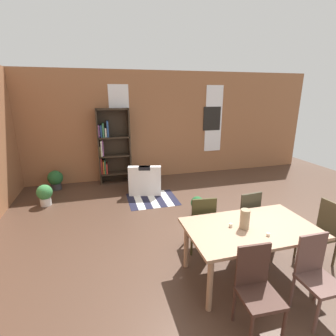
{
  "coord_description": "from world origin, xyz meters",
  "views": [
    {
      "loc": [
        -2.04,
        -3.08,
        2.46
      ],
      "look_at": [
        -0.71,
        1.74,
        0.98
      ],
      "focal_mm": 26.93,
      "sensor_mm": 36.0,
      "label": 1
    }
  ],
  "objects_px": {
    "potted_plant_by_shelf": "(197,205)",
    "bookshelf_tall": "(112,146)",
    "dining_chair_far_left": "(201,222)",
    "potted_plant_corner": "(55,179)",
    "dining_chair_near_left": "(257,287)",
    "dining_chair_near_right": "(316,274)",
    "armchair_white": "(145,181)",
    "dining_chair_far_right": "(245,215)",
    "dining_table": "(250,233)",
    "potted_plant_window": "(45,194)",
    "dining_chair_head_right": "(322,230)",
    "vase_on_table": "(245,219)"
  },
  "relations": [
    {
      "from": "potted_plant_by_shelf",
      "to": "bookshelf_tall",
      "type": "bearing_deg",
      "value": 120.43
    },
    {
      "from": "dining_chair_far_left",
      "to": "bookshelf_tall",
      "type": "distance_m",
      "value": 3.98
    },
    {
      "from": "potted_plant_by_shelf",
      "to": "potted_plant_corner",
      "type": "height_order",
      "value": "potted_plant_corner"
    },
    {
      "from": "dining_chair_near_left",
      "to": "dining_chair_near_right",
      "type": "xyz_separation_m",
      "value": [
        0.77,
        0.0,
        0.0
      ]
    },
    {
      "from": "potted_plant_corner",
      "to": "armchair_white",
      "type": "bearing_deg",
      "value": -18.51
    },
    {
      "from": "bookshelf_tall",
      "to": "potted_plant_by_shelf",
      "type": "height_order",
      "value": "bookshelf_tall"
    },
    {
      "from": "dining_chair_near_left",
      "to": "dining_chair_far_right",
      "type": "height_order",
      "value": "same"
    },
    {
      "from": "dining_chair_far_left",
      "to": "dining_table",
      "type": "bearing_deg",
      "value": -61.79
    },
    {
      "from": "potted_plant_by_shelf",
      "to": "potted_plant_corner",
      "type": "distance_m",
      "value": 3.89
    },
    {
      "from": "potted_plant_window",
      "to": "potted_plant_corner",
      "type": "bearing_deg",
      "value": 84.98
    },
    {
      "from": "dining_table",
      "to": "dining_chair_far_left",
      "type": "xyz_separation_m",
      "value": [
        -0.39,
        0.73,
        -0.16
      ]
    },
    {
      "from": "dining_chair_near_left",
      "to": "dining_chair_head_right",
      "type": "relative_size",
      "value": 1.0
    },
    {
      "from": "dining_table",
      "to": "bookshelf_tall",
      "type": "distance_m",
      "value": 4.77
    },
    {
      "from": "dining_chair_near_left",
      "to": "dining_chair_head_right",
      "type": "bearing_deg",
      "value": 24.48
    },
    {
      "from": "dining_chair_near_right",
      "to": "potted_plant_window",
      "type": "xyz_separation_m",
      "value": [
        -3.52,
        4.0,
        -0.24
      ]
    },
    {
      "from": "dining_table",
      "to": "potted_plant_by_shelf",
      "type": "height_order",
      "value": "dining_table"
    },
    {
      "from": "bookshelf_tall",
      "to": "dining_chair_near_right",
      "type": "bearing_deg",
      "value": -69.92
    },
    {
      "from": "armchair_white",
      "to": "potted_plant_by_shelf",
      "type": "bearing_deg",
      "value": -64.52
    },
    {
      "from": "dining_chair_near_left",
      "to": "dining_chair_near_right",
      "type": "relative_size",
      "value": 1.0
    },
    {
      "from": "dining_chair_near_left",
      "to": "dining_chair_far_left",
      "type": "distance_m",
      "value": 1.46
    },
    {
      "from": "dining_table",
      "to": "vase_on_table",
      "type": "height_order",
      "value": "vase_on_table"
    },
    {
      "from": "potted_plant_window",
      "to": "dining_table",
      "type": "bearing_deg",
      "value": -46.23
    },
    {
      "from": "dining_chair_far_left",
      "to": "dining_chair_near_left",
      "type": "bearing_deg",
      "value": -89.57
    },
    {
      "from": "dining_chair_head_right",
      "to": "potted_plant_by_shelf",
      "type": "xyz_separation_m",
      "value": [
        -1.22,
        1.88,
        -0.29
      ]
    },
    {
      "from": "potted_plant_corner",
      "to": "vase_on_table",
      "type": "bearing_deg",
      "value": -55.55
    },
    {
      "from": "vase_on_table",
      "to": "dining_chair_near_right",
      "type": "relative_size",
      "value": 0.28
    },
    {
      "from": "potted_plant_by_shelf",
      "to": "dining_chair_near_right",
      "type": "bearing_deg",
      "value": -81.82
    },
    {
      "from": "bookshelf_tall",
      "to": "potted_plant_corner",
      "type": "relative_size",
      "value": 4.02
    },
    {
      "from": "dining_chair_head_right",
      "to": "dining_chair_far_left",
      "type": "xyz_separation_m",
      "value": [
        -1.62,
        0.73,
        0.0
      ]
    },
    {
      "from": "armchair_white",
      "to": "potted_plant_corner",
      "type": "xyz_separation_m",
      "value": [
        -2.27,
        0.76,
        0.01
      ]
    },
    {
      "from": "dining_chair_head_right",
      "to": "potted_plant_corner",
      "type": "relative_size",
      "value": 1.84
    },
    {
      "from": "potted_plant_window",
      "to": "dining_chair_far_left",
      "type": "bearing_deg",
      "value": -42.82
    },
    {
      "from": "potted_plant_corner",
      "to": "potted_plant_by_shelf",
      "type": "bearing_deg",
      "value": -38.18
    },
    {
      "from": "dining_chair_head_right",
      "to": "armchair_white",
      "type": "height_order",
      "value": "dining_chair_head_right"
    },
    {
      "from": "dining_chair_near_left",
      "to": "potted_plant_by_shelf",
      "type": "bearing_deg",
      "value": 81.5
    },
    {
      "from": "dining_chair_far_left",
      "to": "bookshelf_tall",
      "type": "relative_size",
      "value": 0.46
    },
    {
      "from": "bookshelf_tall",
      "to": "potted_plant_by_shelf",
      "type": "relative_size",
      "value": 4.96
    },
    {
      "from": "vase_on_table",
      "to": "dining_chair_far_left",
      "type": "relative_size",
      "value": 0.28
    },
    {
      "from": "dining_table",
      "to": "potted_plant_corner",
      "type": "relative_size",
      "value": 3.31
    },
    {
      "from": "dining_chair_near_right",
      "to": "bookshelf_tall",
      "type": "relative_size",
      "value": 0.46
    },
    {
      "from": "dining_chair_head_right",
      "to": "potted_plant_corner",
      "type": "bearing_deg",
      "value": 134.93
    },
    {
      "from": "dining_table",
      "to": "dining_chair_far_right",
      "type": "xyz_separation_m",
      "value": [
        0.39,
        0.73,
        -0.16
      ]
    },
    {
      "from": "dining_chair_far_right",
      "to": "bookshelf_tall",
      "type": "distance_m",
      "value": 4.27
    },
    {
      "from": "dining_chair_near_right",
      "to": "bookshelf_tall",
      "type": "bearing_deg",
      "value": 110.08
    },
    {
      "from": "bookshelf_tall",
      "to": "potted_plant_window",
      "type": "height_order",
      "value": "bookshelf_tall"
    },
    {
      "from": "dining_table",
      "to": "dining_chair_head_right",
      "type": "height_order",
      "value": "dining_chair_head_right"
    },
    {
      "from": "potted_plant_window",
      "to": "potted_plant_by_shelf",
      "type": "bearing_deg",
      "value": -23.81
    },
    {
      "from": "dining_chair_head_right",
      "to": "potted_plant_by_shelf",
      "type": "relative_size",
      "value": 2.27
    },
    {
      "from": "dining_chair_near_right",
      "to": "potted_plant_by_shelf",
      "type": "height_order",
      "value": "dining_chair_near_right"
    },
    {
      "from": "dining_chair_far_right",
      "to": "dining_chair_near_right",
      "type": "relative_size",
      "value": 1.0
    }
  ]
}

